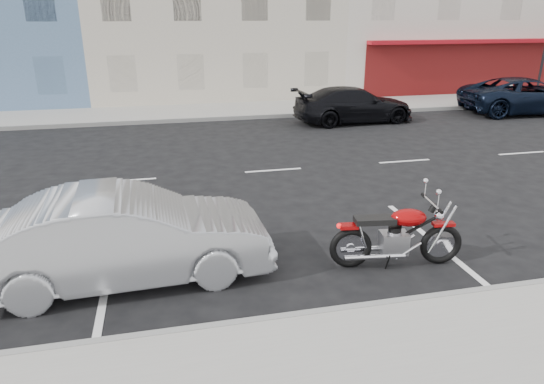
{
  "coord_description": "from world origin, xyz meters",
  "views": [
    {
      "loc": [
        -4.89,
        -12.57,
        4.12
      ],
      "look_at": [
        -2.9,
        -3.81,
        0.8
      ],
      "focal_mm": 32.0,
      "sensor_mm": 36.0,
      "label": 1
    }
  ],
  "objects_px": {
    "fire_hydrant": "(510,90)",
    "sedan_silver": "(127,237)",
    "motorcycle": "(444,236)",
    "car_far": "(354,105)",
    "suv_far": "(526,96)"
  },
  "relations": [
    {
      "from": "car_far",
      "to": "motorcycle",
      "type": "bearing_deg",
      "value": 162.61
    },
    {
      "from": "fire_hydrant",
      "to": "sedan_silver",
      "type": "xyz_separation_m",
      "value": [
        -17.61,
        -13.69,
        0.23
      ]
    },
    {
      "from": "motorcycle",
      "to": "fire_hydrant",
      "type": "bearing_deg",
      "value": 57.28
    },
    {
      "from": "suv_far",
      "to": "fire_hydrant",
      "type": "bearing_deg",
      "value": -21.23
    },
    {
      "from": "fire_hydrant",
      "to": "motorcycle",
      "type": "bearing_deg",
      "value": -130.66
    },
    {
      "from": "fire_hydrant",
      "to": "sedan_silver",
      "type": "height_order",
      "value": "sedan_silver"
    },
    {
      "from": "fire_hydrant",
      "to": "sedan_silver",
      "type": "bearing_deg",
      "value": -142.13
    },
    {
      "from": "fire_hydrant",
      "to": "sedan_silver",
      "type": "relative_size",
      "value": 0.16
    },
    {
      "from": "sedan_silver",
      "to": "car_far",
      "type": "xyz_separation_m",
      "value": [
        8.18,
        10.74,
        -0.06
      ]
    },
    {
      "from": "car_far",
      "to": "fire_hydrant",
      "type": "bearing_deg",
      "value": -75.76
    },
    {
      "from": "suv_far",
      "to": "car_far",
      "type": "distance_m",
      "value": 7.99
    },
    {
      "from": "fire_hydrant",
      "to": "suv_far",
      "type": "xyz_separation_m",
      "value": [
        -1.44,
        -2.88,
        0.24
      ]
    },
    {
      "from": "motorcycle",
      "to": "car_far",
      "type": "distance_m",
      "value": 11.78
    },
    {
      "from": "motorcycle",
      "to": "sedan_silver",
      "type": "xyz_separation_m",
      "value": [
        -5.27,
        0.67,
        0.23
      ]
    },
    {
      "from": "motorcycle",
      "to": "sedan_silver",
      "type": "height_order",
      "value": "sedan_silver"
    }
  ]
}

